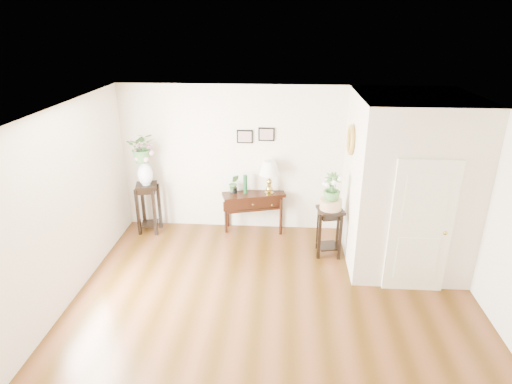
# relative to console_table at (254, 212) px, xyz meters

# --- Properties ---
(floor) EXTENTS (6.00, 5.50, 0.02)m
(floor) POSITION_rel_console_table_xyz_m (0.48, -2.57, -0.39)
(floor) COLOR brown
(floor) RESTS_ON ground
(ceiling) EXTENTS (6.00, 5.50, 0.02)m
(ceiling) POSITION_rel_console_table_xyz_m (0.48, -2.57, 2.41)
(ceiling) COLOR white
(ceiling) RESTS_ON ground
(wall_back) EXTENTS (6.00, 0.02, 2.80)m
(wall_back) POSITION_rel_console_table_xyz_m (0.48, 0.18, 1.01)
(wall_back) COLOR silver
(wall_back) RESTS_ON ground
(wall_left) EXTENTS (0.02, 5.50, 2.80)m
(wall_left) POSITION_rel_console_table_xyz_m (-2.52, -2.57, 1.01)
(wall_left) COLOR silver
(wall_left) RESTS_ON ground
(partition) EXTENTS (1.80, 1.95, 2.80)m
(partition) POSITION_rel_console_table_xyz_m (2.58, -0.79, 1.01)
(partition) COLOR silver
(partition) RESTS_ON floor
(door) EXTENTS (0.90, 0.05, 2.10)m
(door) POSITION_rel_console_table_xyz_m (2.58, -1.79, 0.66)
(door) COLOR silver
(door) RESTS_ON floor
(art_print_left) EXTENTS (0.30, 0.02, 0.25)m
(art_print_left) POSITION_rel_console_table_xyz_m (-0.17, 0.16, 1.46)
(art_print_left) COLOR black
(art_print_left) RESTS_ON wall_back
(art_print_right) EXTENTS (0.30, 0.02, 0.25)m
(art_print_right) POSITION_rel_console_table_xyz_m (0.23, 0.16, 1.51)
(art_print_right) COLOR black
(art_print_right) RESTS_ON wall_back
(wall_ornament) EXTENTS (0.07, 0.51, 0.51)m
(wall_ornament) POSITION_rel_console_table_xyz_m (1.64, -0.67, 1.66)
(wall_ornament) COLOR gold
(wall_ornament) RESTS_ON partition
(console_table) EXTENTS (1.24, 0.71, 0.79)m
(console_table) POSITION_rel_console_table_xyz_m (0.00, 0.00, 0.00)
(console_table) COLOR black
(console_table) RESTS_ON floor
(table_lamp) EXTENTS (0.46, 0.46, 0.66)m
(table_lamp) POSITION_rel_console_table_xyz_m (0.30, 0.00, 0.74)
(table_lamp) COLOR #A99A3F
(table_lamp) RESTS_ON console_table
(green_vase) EXTENTS (0.08, 0.08, 0.36)m
(green_vase) POSITION_rel_console_table_xyz_m (-0.16, 0.00, 0.56)
(green_vase) COLOR #124021
(green_vase) RESTS_ON console_table
(potted_plant) EXTENTS (0.21, 0.18, 0.35)m
(potted_plant) POSITION_rel_console_table_xyz_m (-0.38, 0.00, 0.57)
(potted_plant) COLOR #417638
(potted_plant) RESTS_ON console_table
(plant_stand_a) EXTENTS (0.46, 0.46, 0.98)m
(plant_stand_a) POSITION_rel_console_table_xyz_m (-2.02, -0.18, 0.10)
(plant_stand_a) COLOR black
(plant_stand_a) RESTS_ON floor
(porcelain_vase) EXTENTS (0.36, 0.36, 0.49)m
(porcelain_vase) POSITION_rel_console_table_xyz_m (-2.02, -0.18, 0.81)
(porcelain_vase) COLOR white
(porcelain_vase) RESTS_ON plant_stand_a
(lily_arrangement) EXTENTS (0.59, 0.54, 0.57)m
(lily_arrangement) POSITION_rel_console_table_xyz_m (-2.02, -0.18, 1.28)
(lily_arrangement) COLOR #417638
(lily_arrangement) RESTS_ON porcelain_vase
(plant_stand_b) EXTENTS (0.49, 0.49, 0.87)m
(plant_stand_b) POSITION_rel_console_table_xyz_m (1.38, -0.81, 0.04)
(plant_stand_b) COLOR black
(plant_stand_b) RESTS_ON floor
(ceramic_bowl) EXTENTS (0.47, 0.47, 0.17)m
(ceramic_bowl) POSITION_rel_console_table_xyz_m (1.38, -0.81, 0.56)
(ceramic_bowl) COLOR beige
(ceramic_bowl) RESTS_ON plant_stand_b
(narcissus) EXTENTS (0.30, 0.30, 0.51)m
(narcissus) POSITION_rel_console_table_xyz_m (1.38, -0.81, 0.86)
(narcissus) COLOR #417638
(narcissus) RESTS_ON ceramic_bowl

